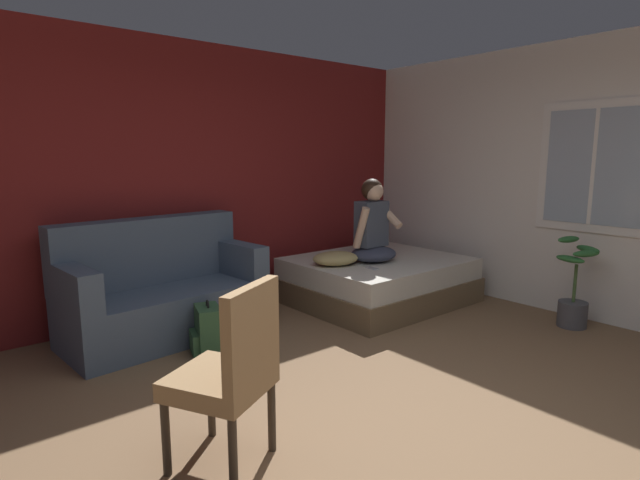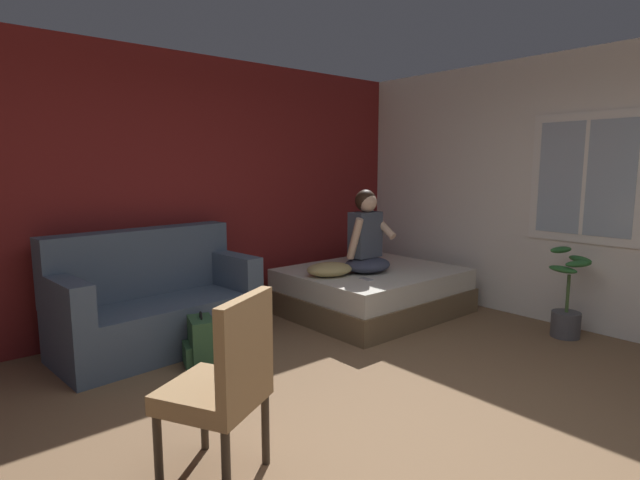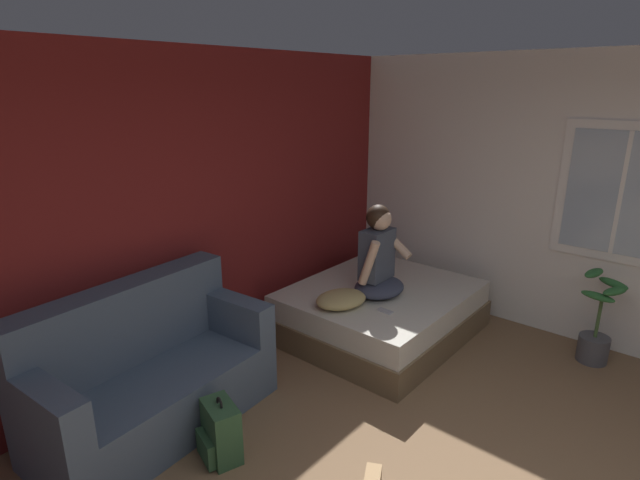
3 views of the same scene
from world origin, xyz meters
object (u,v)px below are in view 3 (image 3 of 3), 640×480
Objects in this scene: backpack at (220,432)px; cell_phone at (385,311)px; potted_plant at (596,331)px; couch at (149,375)px; throw_pillow at (341,299)px; bed at (380,311)px; person_seated at (379,259)px.

cell_phone is (1.75, -0.14, 0.29)m from backpack.
potted_plant reaches higher than cell_phone.
couch is 3.84× the size of backpack.
potted_plant is at bearing -47.88° from cell_phone.
backpack is at bearing -172.06° from throw_pillow.
cell_phone is (1.84, -0.82, 0.09)m from couch.
potted_plant is (0.79, -1.77, 0.07)m from bed.
potted_plant is (2.95, -1.59, 0.11)m from backpack.
person_seated is at bearing -14.77° from couch.
couch is 3.80m from potted_plant.
throw_pillow is 3.33× the size of cell_phone.
cell_phone is 1.89m from potted_plant.
person_seated is 0.52m from cell_phone.
bed is 1.02× the size of couch.
couch is at bearing 97.53° from backpack.
person_seated is 0.53m from throw_pillow.
person_seated reaches higher than bed.
cell_phone is (-0.27, -0.27, -0.35)m from person_seated.
throw_pillow is 2.29m from potted_plant.
throw_pillow is (-0.58, 0.05, 0.31)m from bed.
throw_pillow reaches higher than cell_phone.
person_seated reaches higher than couch.
potted_plant is at bearing -52.91° from throw_pillow.
bed is at bearing 4.54° from backpack.
potted_plant is (3.04, -2.27, -0.09)m from couch.
cell_phone is at bearing 129.72° from potted_plant.
bed is 1.94m from potted_plant.
cell_phone is at bearing -142.76° from bed.
couch is 2.22m from person_seated.
backpack is 3.36m from potted_plant.
couch reaches higher than throw_pillow.
potted_plant is (1.20, -1.45, -0.18)m from cell_phone.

